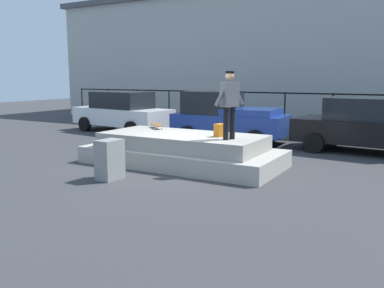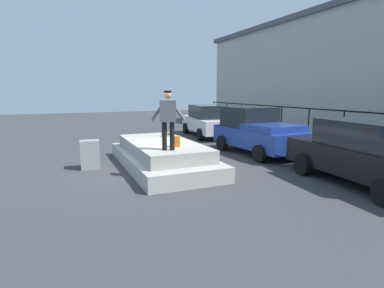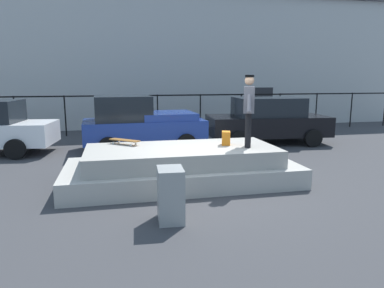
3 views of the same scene
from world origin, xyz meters
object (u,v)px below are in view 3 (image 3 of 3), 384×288
object	(u,v)px
car_black_sedan_far	(267,120)
utility_box	(171,195)
skateboarder	(249,106)
backpack	(226,138)
car_blue_pickup_mid	(140,123)
skateboard	(125,140)

from	to	relation	value
car_black_sedan_far	utility_box	world-z (taller)	car_black_sedan_far
skateboarder	backpack	xyz separation A→B (m)	(-0.43, 0.36, -0.81)
car_blue_pickup_mid	utility_box	world-z (taller)	car_blue_pickup_mid
car_black_sedan_far	utility_box	size ratio (longest dim) A/B	4.91
utility_box	car_black_sedan_far	bearing A→B (deg)	57.90
car_blue_pickup_mid	utility_box	size ratio (longest dim) A/B	4.46
skateboarder	car_blue_pickup_mid	bearing A→B (deg)	115.54
skateboard	utility_box	world-z (taller)	skateboard
car_black_sedan_far	car_blue_pickup_mid	bearing A→B (deg)	-177.65
backpack	utility_box	distance (m)	2.98
utility_box	skateboarder	bearing A→B (deg)	45.72
car_black_sedan_far	skateboarder	bearing A→B (deg)	-119.03
skateboarder	utility_box	distance (m)	3.25
skateboard	car_blue_pickup_mid	world-z (taller)	car_blue_pickup_mid
utility_box	skateboard	bearing A→B (deg)	106.41
backpack	car_blue_pickup_mid	xyz separation A→B (m)	(-1.78, 4.25, -0.09)
skateboarder	car_black_sedan_far	xyz separation A→B (m)	(2.67, 4.81, -0.95)
skateboard	skateboarder	bearing A→B (deg)	-18.41
car_black_sedan_far	utility_box	xyz separation A→B (m)	(-4.85, -6.79, -0.42)
skateboard	backpack	xyz separation A→B (m)	(2.43, -0.59, 0.07)
skateboarder	car_black_sedan_far	distance (m)	5.58
skateboard	utility_box	size ratio (longest dim) A/B	0.80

